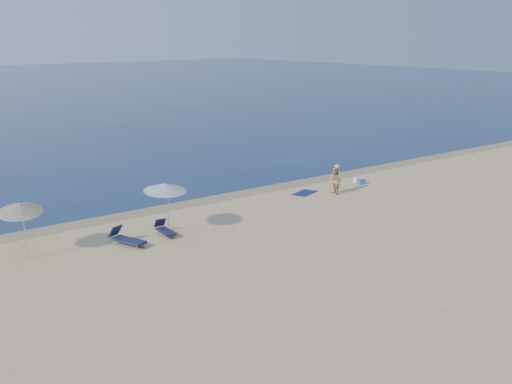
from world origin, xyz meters
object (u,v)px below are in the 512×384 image
blue_cooler (362,182)px  umbrella_near (165,187)px  person_left (337,179)px  person_right (335,181)px

blue_cooler → umbrella_near: 14.86m
blue_cooler → person_left: bearing=-153.8°
person_right → blue_cooler: (3.16, 0.81, -0.64)m
umbrella_near → person_left: bearing=16.9°
person_left → blue_cooler: 3.06m
person_left → blue_cooler: (2.89, 0.70, -0.72)m
person_left → umbrella_near: 11.86m
person_left → person_right: 0.30m
person_left → umbrella_near: size_ratio=0.68×
person_right → blue_cooler: size_ratio=3.78×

